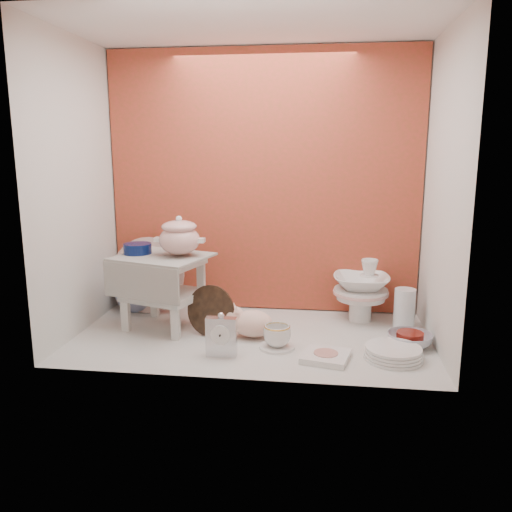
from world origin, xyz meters
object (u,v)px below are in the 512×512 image
(dinner_plate_stack, at_px, (393,353))
(plush_pig, at_px, (253,323))
(step_stool, at_px, (164,292))
(gold_rim_teacup, at_px, (277,336))
(crystal_bowl, at_px, (410,340))
(porcelain_tower, at_px, (361,290))
(floral_platter, at_px, (147,275))
(blue_white_vase, at_px, (136,288))
(mantel_clock, at_px, (221,335))
(soup_tureen, at_px, (179,236))

(dinner_plate_stack, bearing_deg, plush_pig, 164.41)
(step_stool, xyz_separation_m, gold_rim_teacup, (0.63, -0.22, -0.13))
(crystal_bowl, xyz_separation_m, porcelain_tower, (-0.22, 0.37, 0.14))
(step_stool, relative_size, crystal_bowl, 2.09)
(step_stool, xyz_separation_m, floral_platter, (-0.18, 0.27, 0.02))
(step_stool, bearing_deg, plush_pig, 6.51)
(step_stool, xyz_separation_m, crystal_bowl, (1.27, -0.12, -0.16))
(gold_rim_teacup, bearing_deg, crystal_bowl, 9.23)
(blue_white_vase, distance_m, porcelain_tower, 1.31)
(porcelain_tower, bearing_deg, floral_platter, 179.13)
(blue_white_vase, bearing_deg, porcelain_tower, -1.17)
(mantel_clock, distance_m, gold_rim_teacup, 0.28)
(soup_tureen, height_order, mantel_clock, soup_tureen)
(gold_rim_teacup, bearing_deg, soup_tureen, 156.95)
(step_stool, relative_size, gold_rim_teacup, 3.40)
(blue_white_vase, height_order, plush_pig, blue_white_vase)
(step_stool, height_order, porcelain_tower, step_stool)
(gold_rim_teacup, height_order, crystal_bowl, gold_rim_teacup)
(floral_platter, bearing_deg, dinner_plate_stack, -22.28)
(dinner_plate_stack, relative_size, porcelain_tower, 0.76)
(plush_pig, xyz_separation_m, crystal_bowl, (0.77, -0.02, -0.04))
(plush_pig, height_order, porcelain_tower, porcelain_tower)
(step_stool, bearing_deg, crystal_bowl, 12.14)
(soup_tureen, distance_m, dinner_plate_stack, 1.21)
(plush_pig, relative_size, crystal_bowl, 1.20)
(floral_platter, xyz_separation_m, dinner_plate_stack, (1.35, -0.55, -0.19))
(gold_rim_teacup, bearing_deg, step_stool, 160.59)
(mantel_clock, xyz_separation_m, dinner_plate_stack, (0.79, 0.07, -0.07))
(step_stool, height_order, blue_white_vase, step_stool)
(soup_tureen, xyz_separation_m, dinner_plate_stack, (1.07, -0.29, -0.47))
(floral_platter, relative_size, gold_rim_teacup, 3.36)
(floral_platter, height_order, porcelain_tower, floral_platter)
(blue_white_vase, distance_m, crystal_bowl, 1.58)
(plush_pig, bearing_deg, crystal_bowl, 22.87)
(step_stool, xyz_separation_m, soup_tureen, (0.09, 0.01, 0.30))
(crystal_bowl, bearing_deg, blue_white_vase, 165.45)
(mantel_clock, distance_m, plush_pig, 0.28)
(crystal_bowl, bearing_deg, floral_platter, 165.03)
(dinner_plate_stack, height_order, crystal_bowl, crystal_bowl)
(plush_pig, distance_m, gold_rim_teacup, 0.18)
(mantel_clock, height_order, dinner_plate_stack, mantel_clock)
(soup_tureen, distance_m, gold_rim_teacup, 0.73)
(soup_tureen, height_order, gold_rim_teacup, soup_tureen)
(crystal_bowl, bearing_deg, mantel_clock, -165.32)
(soup_tureen, relative_size, blue_white_vase, 0.97)
(step_stool, height_order, dinner_plate_stack, step_stool)
(soup_tureen, xyz_separation_m, porcelain_tower, (0.96, 0.25, -0.32))
(mantel_clock, xyz_separation_m, gold_rim_teacup, (0.25, 0.13, -0.04))
(floral_platter, height_order, dinner_plate_stack, floral_platter)
(floral_platter, xyz_separation_m, blue_white_vase, (-0.08, 0.01, -0.09))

